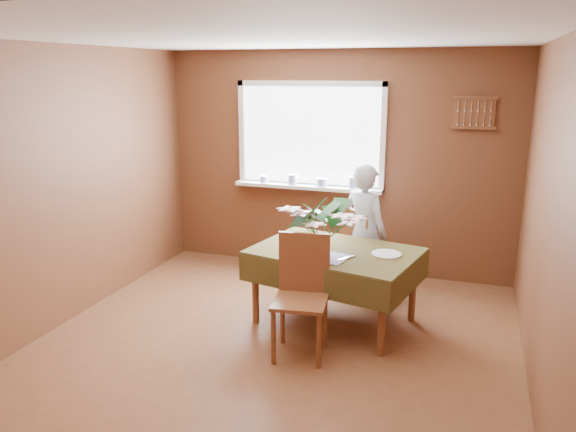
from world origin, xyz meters
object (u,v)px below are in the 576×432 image
(dining_table, at_px, (335,259))
(chair_near, at_px, (302,290))
(chair_far, at_px, (360,248))
(seated_woman, at_px, (364,232))
(flower_bouquet, at_px, (321,218))

(dining_table, height_order, chair_near, chair_near)
(dining_table, bearing_deg, chair_far, 95.81)
(seated_woman, bearing_deg, dining_table, 104.10)
(seated_woman, bearing_deg, chair_near, 104.69)
(seated_woman, relative_size, flower_bouquet, 2.36)
(chair_far, distance_m, chair_near, 1.40)
(dining_table, xyz_separation_m, seated_woman, (0.14, 0.65, 0.08))
(chair_far, relative_size, seated_woman, 0.65)
(flower_bouquet, bearing_deg, dining_table, 60.50)
(seated_woman, bearing_deg, chair_far, -37.08)
(flower_bouquet, bearing_deg, seated_woman, 74.17)
(chair_near, relative_size, flower_bouquet, 1.67)
(chair_far, relative_size, chair_near, 0.92)
(chair_far, relative_size, flower_bouquet, 1.54)
(chair_near, distance_m, seated_woman, 1.31)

